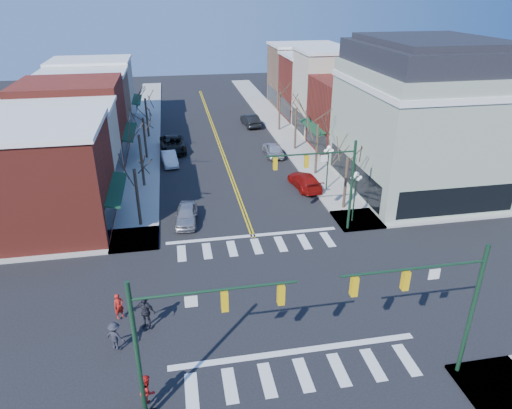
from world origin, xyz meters
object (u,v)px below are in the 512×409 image
lamppost_midblock (328,160)px  car_left_near (186,215)px  victorian_corner (422,117)px  car_left_far (173,144)px  pedestrian_red_b (147,391)px  lamppost_corner (355,188)px  pedestrian_red_a (119,306)px  car_right_mid (273,149)px  car_right_far (250,120)px  pedestrian_dark_b (115,336)px  car_right_near (305,181)px  pedestrian_dark_a (145,312)px  car_left_mid (170,159)px

lamppost_midblock → car_left_near: bearing=-162.3°
car_left_near → victorian_corner: bearing=16.0°
car_left_far → pedestrian_red_b: (-1.80, -35.80, 0.21)m
victorian_corner → lamppost_corner: size_ratio=3.29×
car_left_far → pedestrian_red_a: (-3.55, -29.36, 0.10)m
car_right_mid → pedestrian_red_b: (-12.75, -32.17, 0.25)m
pedestrian_red_a → pedestrian_red_b: pedestrian_red_b is taller
lamppost_midblock → car_left_far: (-13.70, 14.02, -2.15)m
car_left_far → car_right_far: 13.70m
victorian_corner → pedestrian_dark_b: 31.39m
pedestrian_dark_b → car_right_near: bearing=-101.4°
car_right_mid → pedestrian_dark_b: pedestrian_dark_b is taller
victorian_corner → car_right_far: victorian_corner is taller
victorian_corner → car_left_near: 22.41m
car_right_far → pedestrian_dark_a: (-12.62, -39.17, 0.32)m
pedestrian_red_a → pedestrian_dark_b: 2.51m
victorian_corner → lamppost_corner: victorian_corner is taller
victorian_corner → pedestrian_dark_a: (-24.06, -15.90, -5.53)m
car_left_far → pedestrian_red_a: pedestrian_red_a is taller
lamppost_corner → lamppost_midblock: same height
lamppost_corner → pedestrian_dark_b: size_ratio=2.68×
car_left_mid → car_right_near: 15.07m
car_left_far → pedestrian_red_a: 29.58m
pedestrian_red_b → pedestrian_dark_a: bearing=-1.2°
lamppost_corner → lamppost_midblock: bearing=90.0°
pedestrian_red_b → pedestrian_dark_a: size_ratio=0.89×
victorian_corner → car_right_mid: bearing=135.4°
car_right_mid → lamppost_corner: bearing=99.5°
car_left_near → car_left_mid: 13.78m
car_right_mid → car_left_far: bearing=-18.1°
pedestrian_red_b → car_left_near: bearing=-12.0°
victorian_corner → car_right_near: 11.80m
pedestrian_dark_a → pedestrian_red_b: bearing=-65.3°
victorian_corner → pedestrian_red_b: (-23.80, -21.28, -5.63)m
lamppost_midblock → car_right_far: lamppost_midblock is taller
pedestrian_red_a → car_left_near: bearing=38.1°
lamppost_corner → pedestrian_dark_a: lamppost_corner is taller
car_right_far → pedestrian_red_b: bearing=69.0°
lamppost_midblock → car_right_mid: bearing=104.8°
lamppost_corner → car_left_far: (-13.70, 20.52, -2.15)m
victorian_corner → car_right_mid: size_ratio=3.12×
victorian_corner → pedestrian_red_a: size_ratio=9.23×
pedestrian_red_b → pedestrian_red_a: bearing=11.2°
lamppost_midblock → car_left_mid: size_ratio=1.06×
lamppost_midblock → car_right_near: 3.02m
pedestrian_red_b → lamppost_midblock: bearing=-39.4°
lamppost_midblock → car_right_near: lamppost_midblock is taller
car_left_near → pedestrian_dark_a: 12.57m
car_left_near → car_left_far: size_ratio=0.71×
victorian_corner → lamppost_corner: (-8.30, -6.00, -3.70)m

